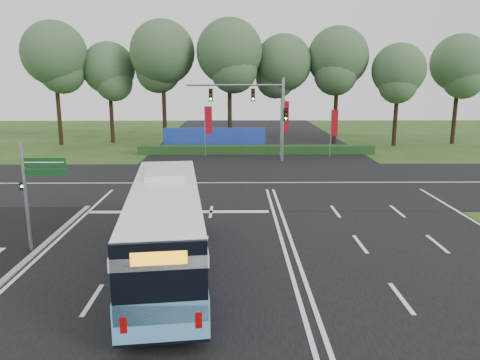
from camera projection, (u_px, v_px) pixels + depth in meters
ground at (283, 245)px, 19.88m from camera, size 120.00×120.00×0.00m
road_main at (283, 245)px, 19.87m from camera, size 20.00×120.00×0.04m
road_cross at (265, 183)px, 31.59m from camera, size 120.00×14.00×0.05m
kerb_strip at (11, 274)px, 16.81m from camera, size 0.25×18.00×0.12m
city_bus at (166, 226)px, 17.05m from camera, size 3.80×11.84×3.34m
pedestrian_signal at (25, 195)px, 21.37m from camera, size 0.29×0.41×3.19m
street_sign at (34, 185)px, 18.57m from camera, size 1.76×0.14×4.52m
banner_flag_left at (208, 123)px, 41.74m from camera, size 0.67×0.18×4.62m
banner_flag_mid at (284, 120)px, 41.85m from camera, size 0.75×0.10×5.09m
banner_flag_right at (334, 126)px, 41.31m from camera, size 0.64×0.13×4.33m
traffic_light_gantry at (261, 106)px, 38.91m from camera, size 8.41×0.28×7.00m
hedge at (256, 150)px, 43.73m from camera, size 22.00×1.20×0.80m
blue_hoarding at (215, 139)px, 45.97m from camera, size 10.00×0.30×2.20m
eucalyptus_row at (242, 59)px, 48.36m from camera, size 48.39×8.81×12.94m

